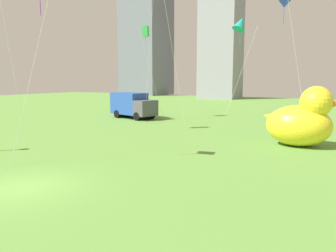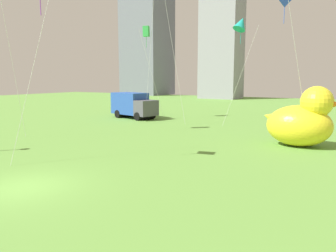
{
  "view_description": "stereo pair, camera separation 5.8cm",
  "coord_description": "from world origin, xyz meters",
  "views": [
    {
      "loc": [
        11.9,
        -8.32,
        4.51
      ],
      "look_at": [
        3.48,
        5.92,
        2.1
      ],
      "focal_mm": 35.34,
      "sensor_mm": 36.0,
      "label": 1
    },
    {
      "loc": [
        11.95,
        -8.29,
        4.51
      ],
      "look_at": [
        3.48,
        5.92,
        2.1
      ],
      "focal_mm": 35.34,
      "sensor_mm": 36.0,
      "label": 2
    }
  ],
  "objects": [
    {
      "name": "box_truck",
      "position": [
        -10.46,
        21.64,
        1.44
      ],
      "size": [
        6.1,
        3.64,
        2.85
      ],
      "color": "#264CA5",
      "rests_on": "ground"
    },
    {
      "name": "kite_blue",
      "position": [
        6.9,
        15.74,
        9.48
      ],
      "size": [
        2.45,
        2.52,
        10.53
      ],
      "color": "silver",
      "rests_on": "ground"
    },
    {
      "name": "ground_plane",
      "position": [
        0.0,
        0.0,
        0.0
      ],
      "size": [
        140.0,
        140.0,
        0.0
      ],
      "primitive_type": "plane",
      "color": "#60943C"
    },
    {
      "name": "city_skyline",
      "position": [
        -2.15,
        62.81,
        15.54
      ],
      "size": [
        76.87,
        21.14,
        35.67
      ],
      "color": "slate",
      "rests_on": "ground"
    },
    {
      "name": "kite_teal",
      "position": [
        2.32,
        20.14,
        9.13
      ],
      "size": [
        2.88,
        2.78,
        9.89
      ],
      "color": "silver",
      "rests_on": "ground"
    },
    {
      "name": "giant_inflatable_duck",
      "position": [
        8.48,
        14.81,
        1.71
      ],
      "size": [
        4.84,
        3.1,
        4.01
      ],
      "color": "yellow",
      "rests_on": "ground"
    },
    {
      "name": "kite_green",
      "position": [
        -8.88,
        22.07,
        9.45
      ],
      "size": [
        2.4,
        2.47,
        10.07
      ],
      "color": "silver",
      "rests_on": "ground"
    }
  ]
}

